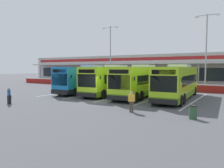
{
  "coord_description": "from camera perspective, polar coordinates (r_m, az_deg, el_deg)",
  "views": [
    {
      "loc": [
        12.89,
        -17.85,
        3.42
      ],
      "look_at": [
        0.01,
        3.0,
        1.6
      ],
      "focal_mm": 35.24,
      "sensor_mm": 36.0,
      "label": 1
    }
  ],
  "objects": [
    {
      "name": "coach_bus_right_centre",
      "position": [
        24.96,
        16.66,
        0.31
      ],
      "size": [
        3.56,
        12.29,
        3.78
      ],
      "color": "#9ED11E",
      "rests_on": "ground"
    },
    {
      "name": "pedestrian_near_bin",
      "position": [
        16.95,
        5.09,
        -4.41
      ],
      "size": [
        0.51,
        0.36,
        1.62
      ],
      "color": "#4C4238",
      "rests_on": "ground"
    },
    {
      "name": "coach_bus_centre",
      "position": [
        26.37,
        7.51,
        0.66
      ],
      "size": [
        3.56,
        12.29,
        3.78
      ],
      "color": "#9ED11E",
      "rests_on": "ground"
    },
    {
      "name": "bay_stripe_mid_east",
      "position": [
        24.51,
        20.89,
        -4.05
      ],
      "size": [
        0.14,
        13.0,
        0.01
      ],
      "primitive_type": "cube",
      "color": "silver",
      "rests_on": "ground"
    },
    {
      "name": "bay_stripe_centre",
      "position": [
        25.61,
        11.61,
        -3.5
      ],
      "size": [
        0.14,
        13.0,
        0.01
      ],
      "primitive_type": "cube",
      "color": "silver",
      "rests_on": "ground"
    },
    {
      "name": "bay_stripe_far_west",
      "position": [
        32.15,
        -9.99,
        -1.92
      ],
      "size": [
        0.14,
        13.0,
        0.01
      ],
      "primitive_type": "cube",
      "color": "silver",
      "rests_on": "ground"
    },
    {
      "name": "lamp_post_west",
      "position": [
        41.0,
        -0.41,
        8.26
      ],
      "size": [
        3.24,
        0.28,
        11.0
      ],
      "color": "#9E9EA3",
      "rests_on": "ground"
    },
    {
      "name": "pedestrian_with_handbag",
      "position": [
        22.79,
        -25.14,
        -2.61
      ],
      "size": [
        0.56,
        0.58,
        1.62
      ],
      "color": "black",
      "rests_on": "ground"
    },
    {
      "name": "coach_bus_leftmost",
      "position": [
        30.97,
        -6.08,
        1.2
      ],
      "size": [
        3.56,
        12.29,
        3.78
      ],
      "color": "#1972B7",
      "rests_on": "ground"
    },
    {
      "name": "bay_stripe_mid_west",
      "position": [
        27.33,
        3.3,
        -2.94
      ],
      "size": [
        0.14,
        13.0,
        0.01
      ],
      "primitive_type": "cube",
      "color": "silver",
      "rests_on": "ground"
    },
    {
      "name": "red_barrier_wall",
      "position": [
        34.94,
        9.95,
        -0.52
      ],
      "size": [
        60.0,
        0.4,
        1.1
      ],
      "color": "maroon",
      "rests_on": "ground"
    },
    {
      "name": "ground_plane",
      "position": [
        22.28,
        -4.09,
        -4.59
      ],
      "size": [
        200.0,
        200.0,
        0.0
      ],
      "primitive_type": "plane",
      "color": "#4C4C51"
    },
    {
      "name": "litter_bin",
      "position": [
        15.72,
        20.26,
        -6.84
      ],
      "size": [
        0.54,
        0.54,
        0.93
      ],
      "color": "#2D5133",
      "rests_on": "ground"
    },
    {
      "name": "terminal_building",
      "position": [
        46.58,
        15.68,
        3.59
      ],
      "size": [
        70.0,
        13.0,
        6.0
      ],
      "color": "#B7B7B2",
      "rests_on": "ground"
    },
    {
      "name": "lamp_post_centre",
      "position": [
        34.5,
        23.26,
        8.68
      ],
      "size": [
        3.24,
        0.28,
        11.0
      ],
      "color": "#9E9EA3",
      "rests_on": "ground"
    },
    {
      "name": "bay_stripe_west",
      "position": [
        29.54,
        -3.89,
        -2.4
      ],
      "size": [
        0.14,
        13.0,
        0.01
      ],
      "primitive_type": "cube",
      "color": "silver",
      "rests_on": "ground"
    },
    {
      "name": "coach_bus_left_centre",
      "position": [
        28.57,
        0.24,
        0.97
      ],
      "size": [
        3.56,
        12.29,
        3.78
      ],
      "color": "#9ED11E",
      "rests_on": "ground"
    }
  ]
}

